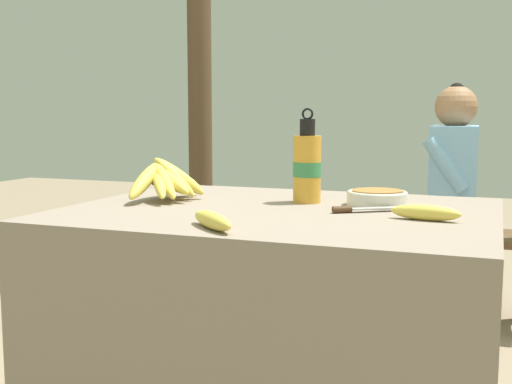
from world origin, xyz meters
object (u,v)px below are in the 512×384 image
(banana_bunch_ripe, at_px, (167,179))
(seated_vendor, at_px, (442,187))
(loose_banana_side, at_px, (425,213))
(knife, at_px, (356,209))
(loose_banana_front, at_px, (212,220))
(support_post_near, at_px, (199,37))
(banana_bunch_green, at_px, (326,210))
(serving_bowl, at_px, (377,197))
(water_bottle, at_px, (307,167))
(wooden_bench, at_px, (394,243))

(banana_bunch_ripe, xyz_separation_m, seated_vendor, (0.77, 1.17, -0.12))
(loose_banana_side, distance_m, knife, 0.21)
(loose_banana_front, relative_size, loose_banana_side, 0.96)
(knife, xyz_separation_m, support_post_near, (-1.23, 1.54, 0.70))
(loose_banana_front, bearing_deg, knife, 54.29)
(banana_bunch_ripe, bearing_deg, banana_bunch_green, 79.69)
(loose_banana_front, height_order, knife, loose_banana_front)
(serving_bowl, height_order, loose_banana_side, serving_bowl)
(loose_banana_side, relative_size, knife, 1.07)
(water_bottle, xyz_separation_m, seated_vendor, (0.33, 1.07, -0.17))
(water_bottle, distance_m, banana_bunch_green, 1.16)
(knife, xyz_separation_m, seated_vendor, (0.14, 1.21, -0.06))
(banana_bunch_ripe, height_order, support_post_near, support_post_near)
(loose_banana_side, xyz_separation_m, seated_vendor, (-0.06, 1.28, -0.07))
(loose_banana_side, distance_m, banana_bunch_green, 1.47)
(knife, bearing_deg, banana_bunch_ripe, 141.59)
(knife, relative_size, banana_bunch_green, 0.57)
(water_bottle, xyz_separation_m, wooden_bench, (0.12, 1.10, -0.45))
(water_bottle, height_order, banana_bunch_green, water_bottle)
(wooden_bench, xyz_separation_m, support_post_near, (-1.16, 0.30, 1.04))
(serving_bowl, relative_size, loose_banana_side, 0.98)
(seated_vendor, distance_m, banana_bunch_green, 0.57)
(support_post_near, bearing_deg, water_bottle, -53.20)
(knife, bearing_deg, water_bottle, 107.09)
(banana_bunch_ripe, relative_size, loose_banana_side, 1.85)
(water_bottle, height_order, loose_banana_side, water_bottle)
(serving_bowl, bearing_deg, loose_banana_side, -53.82)
(water_bottle, bearing_deg, wooden_bench, 84.02)
(banana_bunch_ripe, bearing_deg, knife, -3.85)
(loose_banana_front, xyz_separation_m, wooden_bench, (0.20, 1.63, -0.36))
(serving_bowl, bearing_deg, wooden_bench, 95.53)
(knife, bearing_deg, seated_vendor, 48.76)
(serving_bowl, xyz_separation_m, banana_bunch_green, (-0.44, 1.09, -0.22))
(loose_banana_front, distance_m, loose_banana_side, 0.57)
(loose_banana_front, relative_size, knife, 1.03)
(serving_bowl, height_order, banana_bunch_green, serving_bowl)
(loose_banana_front, height_order, loose_banana_side, same)
(water_bottle, xyz_separation_m, knife, (0.19, -0.15, -0.10))
(seated_vendor, bearing_deg, water_bottle, 70.96)
(serving_bowl, height_order, support_post_near, support_post_near)
(banana_bunch_ripe, bearing_deg, serving_bowl, 10.29)
(banana_bunch_green, bearing_deg, support_post_near, 160.29)
(seated_vendor, bearing_deg, serving_bowl, 82.21)
(loose_banana_front, height_order, seated_vendor, seated_vendor)
(serving_bowl, xyz_separation_m, water_bottle, (-0.22, -0.01, 0.09))
(water_bottle, distance_m, knife, 0.26)
(loose_banana_side, bearing_deg, water_bottle, 150.76)
(seated_vendor, bearing_deg, banana_bunch_ripe, 54.80)
(banana_bunch_ripe, xyz_separation_m, wooden_bench, (0.56, 1.21, -0.41))
(serving_bowl, distance_m, wooden_bench, 1.15)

